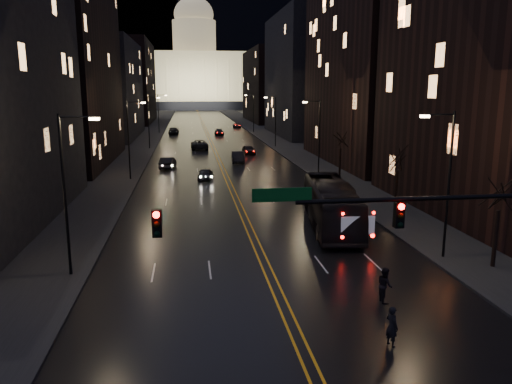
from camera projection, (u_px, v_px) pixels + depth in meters
name	position (u px, v px, depth m)	size (l,w,h in m)	color
ground	(305.00, 356.00, 19.51)	(900.00, 900.00, 0.00)	black
road	(203.00, 124.00, 145.62)	(20.00, 320.00, 0.02)	black
sidewalk_left	(154.00, 124.00, 143.77)	(8.00, 320.00, 0.16)	black
sidewalk_right	(251.00, 123.00, 147.45)	(8.00, 320.00, 0.16)	black
center_line	(203.00, 124.00, 145.62)	(0.62, 320.00, 0.01)	orange
building_left_mid	(60.00, 60.00, 66.28)	(12.00, 30.00, 28.00)	black
building_left_far	(107.00, 90.00, 103.96)	(12.00, 34.00, 20.00)	black
building_left_dist	(131.00, 82.00, 150.12)	(12.00, 40.00, 24.00)	black
building_right_near	(511.00, 66.00, 39.22)	(12.00, 26.00, 24.00)	black
building_right_tall	(375.00, 22.00, 66.90)	(12.00, 30.00, 38.00)	black
building_right_mid	(304.00, 76.00, 108.86)	(12.00, 34.00, 26.00)	black
building_right_dist	(269.00, 86.00, 155.84)	(12.00, 40.00, 22.00)	black
mountain_ridge	(244.00, 15.00, 380.16)	(520.00, 60.00, 130.00)	black
capitol	(195.00, 75.00, 258.54)	(90.00, 50.00, 58.50)	black
traffic_signal	(458.00, 225.00, 19.24)	(17.29, 0.45, 7.00)	black
streetlamp_right_near	(446.00, 178.00, 29.59)	(2.13, 0.25, 9.00)	black
streetlamp_left_near	(68.00, 187.00, 26.75)	(2.13, 0.25, 9.00)	black
streetlamp_right_mid	(318.00, 133.00, 58.69)	(2.13, 0.25, 9.00)	black
streetlamp_left_mid	(130.00, 136.00, 55.86)	(2.13, 0.25, 9.00)	black
streetlamp_right_far	(275.00, 118.00, 87.80)	(2.13, 0.25, 9.00)	black
streetlamp_left_far	(150.00, 119.00, 84.96)	(2.13, 0.25, 9.00)	black
streetlamp_right_dist	(253.00, 111.00, 116.90)	(2.13, 0.25, 9.00)	black
streetlamp_left_dist	(159.00, 111.00, 114.06)	(2.13, 0.25, 9.00)	black
tree_right_near	(500.00, 193.00, 28.05)	(2.40, 2.40, 6.65)	black
tree_right_mid	(398.00, 159.00, 41.63)	(2.40, 2.40, 6.65)	black
tree_right_far	(341.00, 139.00, 57.15)	(2.40, 2.40, 6.65)	black
bus	(331.00, 205.00, 37.24)	(2.91, 12.42, 3.46)	black
oncoming_car_a	(205.00, 174.00, 57.18)	(1.60, 3.98, 1.36)	black
oncoming_car_b	(168.00, 163.00, 64.94)	(1.61, 4.61, 1.52)	black
oncoming_car_c	(199.00, 144.00, 85.56)	(2.74, 5.95, 1.65)	black
oncoming_car_d	(174.00, 131.00, 114.30)	(2.18, 5.36, 1.56)	black
receding_car_a	(238.00, 157.00, 70.07)	(1.66, 4.77, 1.57)	black
receding_car_b	(249.00, 150.00, 78.99)	(1.73, 4.30, 1.46)	black
receding_car_c	(219.00, 132.00, 111.23)	(1.90, 4.66, 1.35)	black
receding_car_d	(237.00, 125.00, 132.25)	(2.03, 4.41, 1.23)	black
pedestrian_a	(392.00, 326.00, 20.13)	(0.62, 0.41, 1.71)	black
pedestrian_b	(385.00, 285.00, 24.31)	(0.86, 0.47, 1.76)	black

